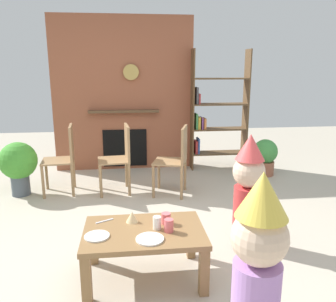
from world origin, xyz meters
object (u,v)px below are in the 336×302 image
at_px(child_with_cone_hat, 258,265).
at_px(paper_cup_near_left, 166,218).
at_px(paper_plate_rear, 150,239).
at_px(dining_chair_middle, 120,155).
at_px(birthday_cake_slice, 132,217).
at_px(potted_plant_short, 18,163).
at_px(bookshelf, 215,115).
at_px(coffee_table, 144,238).
at_px(dining_chair_left, 65,155).
at_px(potted_plant_tall, 265,156).
at_px(dining_chair_right, 177,157).
at_px(paper_plate_front, 97,236).
at_px(paper_cup_center, 169,225).
at_px(child_in_pink, 248,188).
at_px(paper_cup_near_right, 157,223).

bearing_deg(child_with_cone_hat, paper_cup_near_left, -11.47).
height_order(paper_plate_rear, dining_chair_middle, dining_chair_middle).
bearing_deg(birthday_cake_slice, dining_chair_middle, 93.89).
height_order(paper_cup_near_left, dining_chair_middle, dining_chair_middle).
height_order(birthday_cake_slice, potted_plant_short, potted_plant_short).
height_order(paper_cup_near_left, birthday_cake_slice, same).
distance_m(bookshelf, child_with_cone_hat, 3.86).
bearing_deg(bookshelf, child_with_cone_hat, -100.65).
height_order(coffee_table, dining_chair_left, dining_chair_left).
xyz_separation_m(paper_cup_near_left, potted_plant_short, (-1.69, 1.92, -0.03)).
bearing_deg(potted_plant_tall, potted_plant_short, -172.43).
xyz_separation_m(bookshelf, coffee_table, (-1.29, -2.95, -0.53)).
height_order(child_with_cone_hat, potted_plant_tall, child_with_cone_hat).
bearing_deg(dining_chair_middle, dining_chair_right, 159.55).
relative_size(birthday_cake_slice, potted_plant_tall, 0.18).
relative_size(dining_chair_right, potted_plant_short, 1.28).
relative_size(birthday_cake_slice, child_with_cone_hat, 0.09).
bearing_deg(paper_plate_rear, birthday_cake_slice, 111.28).
height_order(paper_plate_front, child_with_cone_hat, child_with_cone_hat).
xyz_separation_m(bookshelf, child_with_cone_hat, (-0.71, -3.78, -0.28)).
bearing_deg(bookshelf, dining_chair_middle, -147.28).
distance_m(paper_cup_center, child_in_pink, 0.92).
bearing_deg(birthday_cake_slice, paper_plate_front, -139.17).
xyz_separation_m(coffee_table, dining_chair_right, (0.51, 1.80, 0.17)).
height_order(coffee_table, paper_plate_front, paper_plate_front).
distance_m(paper_plate_front, dining_chair_middle, 2.06).
relative_size(child_in_pink, dining_chair_right, 1.17).
xyz_separation_m(paper_cup_near_right, paper_plate_front, (-0.45, -0.08, -0.04)).
height_order(paper_cup_near_right, potted_plant_short, potted_plant_short).
height_order(paper_plate_front, child_in_pink, child_in_pink).
relative_size(child_in_pink, dining_chair_left, 1.17).
xyz_separation_m(paper_plate_front, child_in_pink, (1.32, 0.50, 0.14)).
height_order(dining_chair_left, dining_chair_middle, same).
bearing_deg(dining_chair_middle, paper_cup_near_left, 95.91).
bearing_deg(coffee_table, paper_plate_front, -168.30).
xyz_separation_m(coffee_table, paper_cup_center, (0.19, -0.05, 0.12)).
relative_size(child_in_pink, potted_plant_tall, 1.90).
bearing_deg(birthday_cake_slice, paper_cup_near_right, -38.34).
bearing_deg(paper_cup_center, paper_cup_near_right, 148.38).
height_order(paper_plate_front, paper_plate_rear, same).
bearing_deg(potted_plant_tall, dining_chair_middle, -167.34).
height_order(paper_cup_near_right, birthday_cake_slice, paper_cup_near_right).
height_order(bookshelf, paper_plate_front, bookshelf).
xyz_separation_m(paper_cup_near_left, dining_chair_middle, (-0.39, 1.89, 0.06)).
distance_m(bookshelf, potted_plant_tall, 1.01).
height_order(paper_cup_center, potted_plant_tall, potted_plant_tall).
bearing_deg(potted_plant_short, coffee_table, -53.03).
bearing_deg(potted_plant_short, paper_cup_near_right, -51.17).
relative_size(bookshelf, paper_plate_rear, 9.24).
xyz_separation_m(child_with_cone_hat, child_in_pink, (0.39, 1.27, -0.03)).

